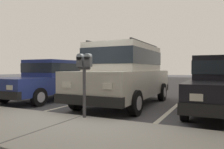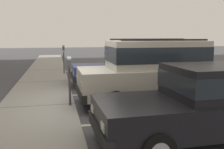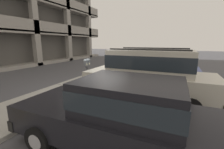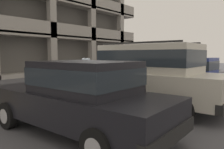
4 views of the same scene
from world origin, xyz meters
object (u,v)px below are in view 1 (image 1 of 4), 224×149
object	(u,v)px
silver_suv	(125,72)
dark_hatchback	(51,78)
red_sedan	(224,83)
parking_meter_near	(84,70)

from	to	relation	value
silver_suv	dark_hatchback	world-z (taller)	silver_suv
silver_suv	dark_hatchback	bearing A→B (deg)	0.76
red_sedan	parking_meter_near	size ratio (longest dim) A/B	3.18
silver_suv	dark_hatchback	size ratio (longest dim) A/B	1.07
red_sedan	dark_hatchback	xyz separation A→B (m)	(6.07, 0.05, 0.00)
silver_suv	red_sedan	xyz separation A→B (m)	(-2.92, -0.00, -0.27)
silver_suv	parking_meter_near	bearing A→B (deg)	92.90
red_sedan	parking_meter_near	world-z (taller)	red_sedan
dark_hatchback	parking_meter_near	xyz separation A→B (m)	(-3.29, 2.62, 0.36)
silver_suv	red_sedan	distance (m)	2.93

